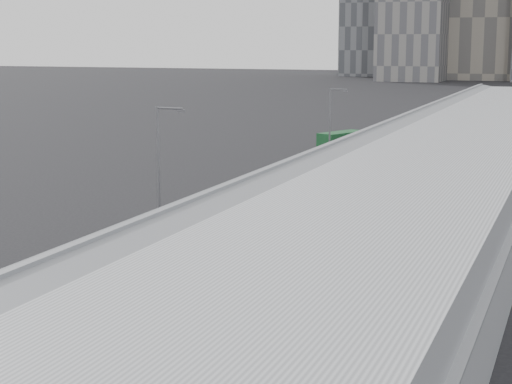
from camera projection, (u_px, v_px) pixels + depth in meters
The scene contains 18 objects.
sidewalk at pixel (365, 250), 55.91m from camera, with size 10.00×170.00×0.12m, color gray.
lane_line at pixel (217, 237), 59.63m from camera, with size 0.12×160.00×0.02m, color gold.
depot at pixel (428, 202), 53.90m from camera, with size 12.45×160.40×7.20m.
bus_2 at pixel (108, 312), 38.33m from camera, with size 3.15×12.37×3.58m.
bus_3 at pixel (227, 240), 51.95m from camera, with size 3.15×13.11×3.81m.
bus_4 at pixel (312, 198), 65.56m from camera, with size 3.71×13.16×3.80m.
bus_5 at pixel (350, 171), 79.07m from camera, with size 3.52×13.77×3.98m.
bus_6 at pixel (387, 155), 90.02m from camera, with size 2.99×13.48×3.93m.
bus_7 at pixel (412, 140), 104.88m from camera, with size 3.40×12.50×3.61m.
tree_1 at pixel (194, 266), 38.45m from camera, with size 1.80×1.80×4.47m.
tree_2 at pixel (325, 182), 58.46m from camera, with size 2.46×2.46×5.26m.
tree_3 at pixel (398, 148), 81.58m from camera, with size 2.75×2.75×4.86m.
tree_4 at pixel (436, 125), 99.52m from camera, with size 1.87×1.87×4.82m.
tree_5 at pixel (465, 111), 125.33m from camera, with size 2.73×2.73×4.85m.
street_lamp_near at pixel (161, 168), 55.35m from camera, with size 2.04×0.22×9.39m.
street_lamp_far at pixel (332, 121), 92.99m from camera, with size 2.04×0.22×8.48m.
shipping_container at pixel (342, 142), 106.26m from camera, with size 2.44×6.82×2.41m, color #154421.
suv at pixel (388, 129), 125.86m from camera, with size 2.71×5.88×1.63m, color black.
Camera 1 is at (21.89, 1.67, 13.50)m, focal length 60.00 mm.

